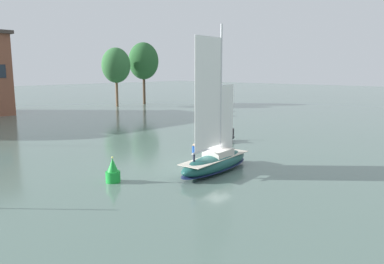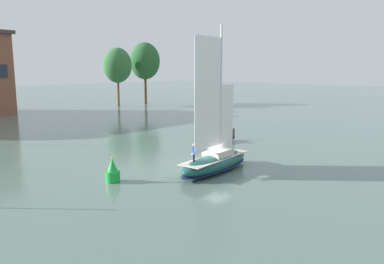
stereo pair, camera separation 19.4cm
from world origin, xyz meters
TOP-DOWN VIEW (x-y plane):
  - ground_plane at (0.00, 0.00)m, footprint 400.00×400.00m
  - tree_shore_left at (40.59, 58.03)m, footprint 8.14×8.14m
  - tree_shore_center at (31.55, 58.18)m, footprint 7.29×7.29m
  - sailboat_main at (0.01, 0.00)m, footprint 10.14×3.70m
  - sailboat_moored_far_slip at (39.44, 31.68)m, footprint 6.41×3.03m
  - motor_tender at (11.97, 8.18)m, footprint 4.21×1.71m
  - channel_buoy at (-8.61, 4.31)m, footprint 1.25×1.25m

SIDE VIEW (x-z plane):
  - ground_plane at x=0.00m, z-range 0.00..0.00m
  - motor_tender at x=11.97m, z-range -0.29..1.32m
  - sailboat_moored_far_slip at x=39.44m, z-range -3.68..4.84m
  - channel_buoy at x=-8.61m, z-range -0.23..2.02m
  - sailboat_main at x=0.01m, z-range -5.74..7.89m
  - tree_shore_center at x=31.55m, z-range 3.00..18.01m
  - tree_shore_left at x=40.59m, z-range 3.35..20.10m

